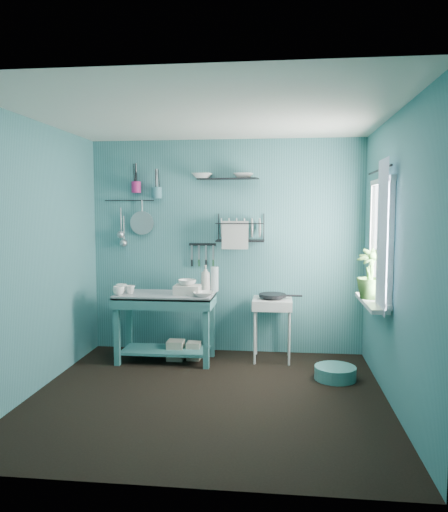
# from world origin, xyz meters

# --- Properties ---
(floor) EXTENTS (3.20, 3.20, 0.00)m
(floor) POSITION_xyz_m (0.00, 0.00, 0.00)
(floor) COLOR black
(floor) RESTS_ON ground
(ceiling) EXTENTS (3.20, 3.20, 0.00)m
(ceiling) POSITION_xyz_m (0.00, 0.00, 2.50)
(ceiling) COLOR silver
(ceiling) RESTS_ON ground
(wall_back) EXTENTS (3.20, 0.00, 3.20)m
(wall_back) POSITION_xyz_m (0.00, 1.50, 1.25)
(wall_back) COLOR #3A7478
(wall_back) RESTS_ON ground
(wall_front) EXTENTS (3.20, 0.00, 3.20)m
(wall_front) POSITION_xyz_m (0.00, -1.50, 1.25)
(wall_front) COLOR #3A7478
(wall_front) RESTS_ON ground
(wall_left) EXTENTS (0.00, 3.00, 3.00)m
(wall_left) POSITION_xyz_m (-1.60, 0.00, 1.25)
(wall_left) COLOR #3A7478
(wall_left) RESTS_ON ground
(wall_right) EXTENTS (0.00, 3.00, 3.00)m
(wall_right) POSITION_xyz_m (1.60, 0.00, 1.25)
(wall_right) COLOR #3A7478
(wall_right) RESTS_ON ground
(work_counter) EXTENTS (1.14, 0.68, 0.76)m
(work_counter) POSITION_xyz_m (-0.62, 1.01, 0.38)
(work_counter) COLOR #387776
(work_counter) RESTS_ON floor
(mug_left) EXTENTS (0.12, 0.12, 0.10)m
(mug_left) POSITION_xyz_m (-1.10, 0.85, 0.81)
(mug_left) COLOR white
(mug_left) RESTS_ON work_counter
(mug_mid) EXTENTS (0.14, 0.14, 0.09)m
(mug_mid) POSITION_xyz_m (-1.00, 0.95, 0.81)
(mug_mid) COLOR white
(mug_mid) RESTS_ON work_counter
(mug_right) EXTENTS (0.17, 0.17, 0.10)m
(mug_right) POSITION_xyz_m (-1.12, 1.01, 0.81)
(mug_right) COLOR white
(mug_right) RESTS_ON work_counter
(wash_tub) EXTENTS (0.28, 0.22, 0.10)m
(wash_tub) POSITION_xyz_m (-0.37, 0.99, 0.81)
(wash_tub) COLOR beige
(wash_tub) RESTS_ON work_counter
(tub_bowl) EXTENTS (0.20, 0.19, 0.06)m
(tub_bowl) POSITION_xyz_m (-0.37, 0.99, 0.89)
(tub_bowl) COLOR white
(tub_bowl) RESTS_ON wash_tub
(soap_bottle) EXTENTS (0.11, 0.12, 0.30)m
(soap_bottle) POSITION_xyz_m (-0.20, 1.21, 0.91)
(soap_bottle) COLOR beige
(soap_bottle) RESTS_ON work_counter
(water_bottle) EXTENTS (0.09, 0.09, 0.28)m
(water_bottle) POSITION_xyz_m (-0.10, 1.23, 0.90)
(water_bottle) COLOR silver
(water_bottle) RESTS_ON work_counter
(counter_bowl) EXTENTS (0.22, 0.22, 0.05)m
(counter_bowl) POSITION_xyz_m (-0.17, 0.86, 0.79)
(counter_bowl) COLOR white
(counter_bowl) RESTS_ON work_counter
(hotplate_stand) EXTENTS (0.47, 0.47, 0.70)m
(hotplate_stand) POSITION_xyz_m (0.56, 1.18, 0.35)
(hotplate_stand) COLOR silver
(hotplate_stand) RESTS_ON floor
(frying_pan) EXTENTS (0.30, 0.30, 0.03)m
(frying_pan) POSITION_xyz_m (0.56, 1.18, 0.73)
(frying_pan) COLOR black
(frying_pan) RESTS_ON hotplate_stand
(knife_strip) EXTENTS (0.32, 0.02, 0.03)m
(knife_strip) POSITION_xyz_m (-0.28, 1.47, 1.28)
(knife_strip) COLOR black
(knife_strip) RESTS_ON wall_back
(dish_rack) EXTENTS (0.58, 0.31, 0.32)m
(dish_rack) POSITION_xyz_m (0.18, 1.37, 1.48)
(dish_rack) COLOR black
(dish_rack) RESTS_ON wall_back
(upper_shelf) EXTENTS (0.72, 0.30, 0.01)m
(upper_shelf) POSITION_xyz_m (0.03, 1.40, 2.04)
(upper_shelf) COLOR black
(upper_shelf) RESTS_ON wall_back
(shelf_bowl_left) EXTENTS (0.25, 0.25, 0.06)m
(shelf_bowl_left) POSITION_xyz_m (-0.27, 1.40, 2.01)
(shelf_bowl_left) COLOR white
(shelf_bowl_left) RESTS_ON upper_shelf
(shelf_bowl_right) EXTENTS (0.25, 0.25, 0.06)m
(shelf_bowl_right) POSITION_xyz_m (0.21, 1.40, 2.09)
(shelf_bowl_right) COLOR white
(shelf_bowl_right) RESTS_ON upper_shelf
(utensil_cup_magenta) EXTENTS (0.11, 0.11, 0.13)m
(utensil_cup_magenta) POSITION_xyz_m (-1.06, 1.42, 1.95)
(utensil_cup_magenta) COLOR #B22066
(utensil_cup_magenta) RESTS_ON wall_back
(utensil_cup_teal) EXTENTS (0.11, 0.11, 0.13)m
(utensil_cup_teal) POSITION_xyz_m (-0.80, 1.42, 1.88)
(utensil_cup_teal) COLOR teal
(utensil_cup_teal) RESTS_ON wall_back
(colander) EXTENTS (0.28, 0.03, 0.28)m
(colander) POSITION_xyz_m (-1.00, 1.45, 1.53)
(colander) COLOR #A8ACB0
(colander) RESTS_ON wall_back
(ladle_outer) EXTENTS (0.01, 0.01, 0.30)m
(ladle_outer) POSITION_xyz_m (-1.26, 1.46, 1.56)
(ladle_outer) COLOR #A8ACB0
(ladle_outer) RESTS_ON wall_back
(ladle_inner) EXTENTS (0.01, 0.01, 0.30)m
(ladle_inner) POSITION_xyz_m (-1.23, 1.46, 1.46)
(ladle_inner) COLOR #A8ACB0
(ladle_inner) RESTS_ON wall_back
(hook_rail) EXTENTS (0.60, 0.01, 0.01)m
(hook_rail) POSITION_xyz_m (-1.16, 1.47, 1.80)
(hook_rail) COLOR black
(hook_rail) RESTS_ON wall_back
(window_glass) EXTENTS (0.00, 1.10, 1.10)m
(window_glass) POSITION_xyz_m (1.59, 0.45, 1.40)
(window_glass) COLOR white
(window_glass) RESTS_ON wall_right
(windowsill) EXTENTS (0.16, 0.95, 0.04)m
(windowsill) POSITION_xyz_m (1.50, 0.45, 0.81)
(windowsill) COLOR silver
(windowsill) RESTS_ON wall_right
(curtain) EXTENTS (0.00, 1.35, 1.35)m
(curtain) POSITION_xyz_m (1.52, 0.15, 1.45)
(curtain) COLOR silver
(curtain) RESTS_ON wall_right
(curtain_rod) EXTENTS (0.02, 1.05, 0.02)m
(curtain_rod) POSITION_xyz_m (1.54, 0.45, 2.05)
(curtain_rod) COLOR black
(curtain_rod) RESTS_ON wall_right
(potted_plant) EXTENTS (0.35, 0.35, 0.48)m
(potted_plant) POSITION_xyz_m (1.50, 0.55, 1.07)
(potted_plant) COLOR #396729
(potted_plant) RESTS_ON windowsill
(storage_tin_large) EXTENTS (0.18, 0.18, 0.22)m
(storage_tin_large) POSITION_xyz_m (-0.52, 1.06, 0.11)
(storage_tin_large) COLOR tan
(storage_tin_large) RESTS_ON floor
(storage_tin_small) EXTENTS (0.15, 0.15, 0.20)m
(storage_tin_small) POSITION_xyz_m (-0.32, 1.09, 0.10)
(storage_tin_small) COLOR tan
(storage_tin_small) RESTS_ON floor
(floor_basin) EXTENTS (0.41, 0.41, 0.13)m
(floor_basin) POSITION_xyz_m (1.20, 0.59, 0.07)
(floor_basin) COLOR teal
(floor_basin) RESTS_ON floor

